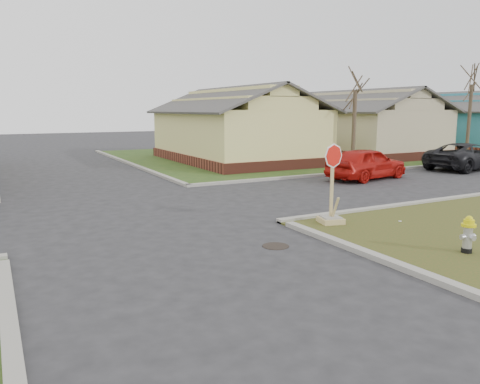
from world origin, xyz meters
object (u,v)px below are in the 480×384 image
fire_hydrant (468,232)px  red_sedan (367,163)px  dark_pickup (466,156)px  stop_sign (331,206)px

fire_hydrant → red_sedan: bearing=69.0°
fire_hydrant → dark_pickup: 16.89m
fire_hydrant → red_sedan: 11.63m
stop_sign → red_sedan: size_ratio=0.51×
fire_hydrant → red_sedan: red_sedan is taller
stop_sign → red_sedan: bearing=54.9°
stop_sign → dark_pickup: 15.84m
fire_hydrant → dark_pickup: bearing=47.7°
fire_hydrant → stop_sign: bearing=115.2°
stop_sign → red_sedan: 9.42m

